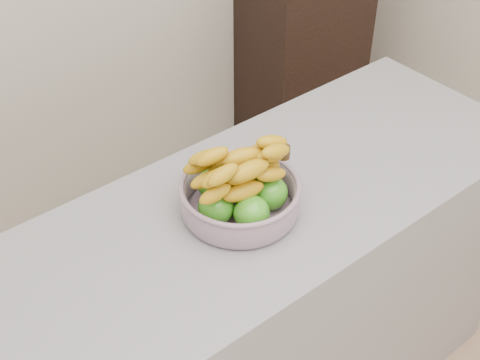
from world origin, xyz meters
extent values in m
cube|color=gray|center=(0.00, 0.68, 0.45)|extent=(2.00, 0.60, 0.90)
cube|color=black|center=(1.39, 1.78, 0.47)|extent=(0.56, 0.46, 0.94)
cylinder|color=#A3AFC4|center=(0.11, 0.68, 0.91)|extent=(0.25, 0.25, 0.01)
torus|color=#A3AFC4|center=(0.11, 0.68, 0.98)|extent=(0.30, 0.30, 0.01)
sphere|color=#3D9A1A|center=(0.09, 0.61, 0.96)|extent=(0.09, 0.09, 0.09)
sphere|color=#3D9A1A|center=(0.18, 0.64, 0.96)|extent=(0.09, 0.09, 0.09)
sphere|color=#3D9A1A|center=(0.17, 0.73, 0.96)|extent=(0.09, 0.09, 0.09)
sphere|color=#3D9A1A|center=(0.09, 0.75, 0.96)|extent=(0.09, 0.09, 0.09)
sphere|color=#3D9A1A|center=(0.04, 0.68, 0.96)|extent=(0.09, 0.09, 0.09)
ellipsoid|color=gold|center=(0.09, 0.64, 1.01)|extent=(0.19, 0.08, 0.04)
ellipsoid|color=gold|center=(0.11, 0.68, 1.01)|extent=(0.19, 0.10, 0.04)
ellipsoid|color=gold|center=(0.12, 0.73, 1.01)|extent=(0.19, 0.12, 0.04)
ellipsoid|color=gold|center=(0.11, 0.66, 1.04)|extent=(0.19, 0.06, 0.04)
ellipsoid|color=gold|center=(0.12, 0.71, 1.04)|extent=(0.19, 0.13, 0.04)
ellipsoid|color=gold|center=(0.12, 0.68, 1.07)|extent=(0.19, 0.10, 0.04)
ellipsoid|color=gold|center=(0.10, 0.63, 1.06)|extent=(0.19, 0.05, 0.04)
cylinder|color=#392712|center=(0.22, 0.65, 1.05)|extent=(0.03, 0.03, 0.03)
camera|label=1|loc=(-0.67, -0.28, 2.01)|focal=50.00mm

